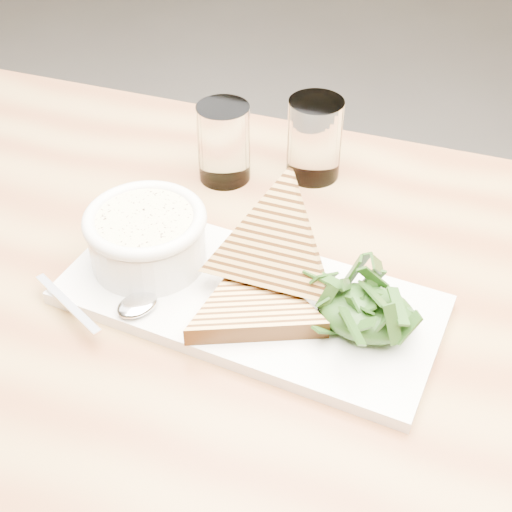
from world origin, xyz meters
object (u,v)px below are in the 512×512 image
(platter, at_px, (249,300))
(soup_bowl, at_px, (148,243))
(table_top, at_px, (221,346))
(glass_far, at_px, (314,139))
(glass_near, at_px, (224,143))

(platter, distance_m, soup_bowl, 0.12)
(table_top, bearing_deg, platter, 73.91)
(table_top, xyz_separation_m, platter, (0.01, 0.05, 0.03))
(table_top, xyz_separation_m, glass_far, (0.00, 0.30, 0.07))
(glass_far, bearing_deg, platter, -88.00)
(platter, relative_size, glass_near, 3.86)
(platter, distance_m, glass_far, 0.26)
(platter, xyz_separation_m, soup_bowl, (-0.12, 0.01, 0.03))
(table_top, height_order, glass_near, glass_near)
(glass_far, bearing_deg, glass_near, -156.30)
(soup_bowl, bearing_deg, glass_far, 65.24)
(table_top, xyz_separation_m, soup_bowl, (-0.11, 0.06, 0.06))
(table_top, height_order, platter, platter)
(platter, height_order, glass_near, glass_near)
(glass_near, bearing_deg, glass_far, 23.70)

